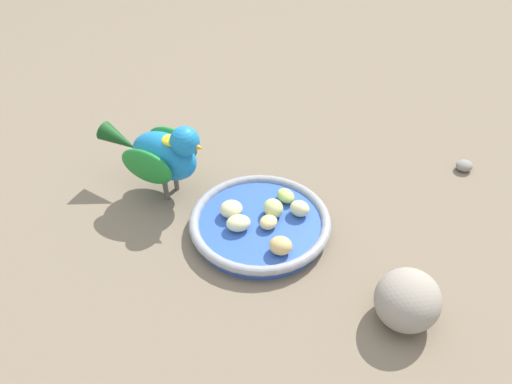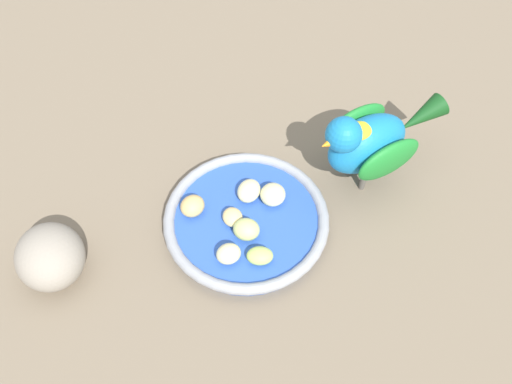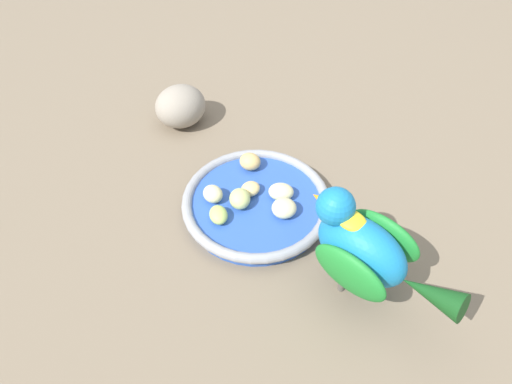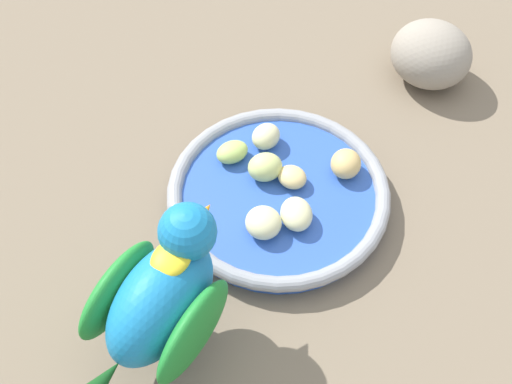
% 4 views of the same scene
% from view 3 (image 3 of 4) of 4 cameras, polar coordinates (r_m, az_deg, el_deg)
% --- Properties ---
extents(ground_plane, '(4.00, 4.00, 0.00)m').
position_cam_3_polar(ground_plane, '(0.67, 1.01, -0.38)').
color(ground_plane, '#756651').
extents(feeding_bowl, '(0.22, 0.22, 0.03)m').
position_cam_3_polar(feeding_bowl, '(0.64, 0.04, -1.44)').
color(feeding_bowl, '#2D56B7').
rests_on(feeding_bowl, ground_plane).
extents(apple_piece_0, '(0.04, 0.04, 0.02)m').
position_cam_3_polar(apple_piece_0, '(0.65, -0.72, 0.42)').
color(apple_piece_0, '#E5C67F').
rests_on(apple_piece_0, feeding_bowl).
extents(apple_piece_1, '(0.04, 0.04, 0.02)m').
position_cam_3_polar(apple_piece_1, '(0.64, 3.27, 0.04)').
color(apple_piece_1, beige).
rests_on(apple_piece_1, feeding_bowl).
extents(apple_piece_2, '(0.04, 0.04, 0.03)m').
position_cam_3_polar(apple_piece_2, '(0.68, -0.78, 3.97)').
color(apple_piece_2, tan).
rests_on(apple_piece_2, feeding_bowl).
extents(apple_piece_3, '(0.04, 0.03, 0.03)m').
position_cam_3_polar(apple_piece_3, '(0.63, -2.10, -0.87)').
color(apple_piece_3, '#C6D17A').
rests_on(apple_piece_3, feeding_bowl).
extents(apple_piece_4, '(0.04, 0.03, 0.02)m').
position_cam_3_polar(apple_piece_4, '(0.61, -4.89, -2.96)').
color(apple_piece_4, '#B2CC66').
rests_on(apple_piece_4, feeding_bowl).
extents(apple_piece_5, '(0.04, 0.04, 0.02)m').
position_cam_3_polar(apple_piece_5, '(0.64, -5.60, -0.24)').
color(apple_piece_5, beige).
rests_on(apple_piece_5, feeding_bowl).
extents(apple_piece_6, '(0.04, 0.04, 0.02)m').
position_cam_3_polar(apple_piece_6, '(0.62, 3.66, -2.10)').
color(apple_piece_6, beige).
rests_on(apple_piece_6, feeding_bowl).
extents(parrot, '(0.17, 0.15, 0.14)m').
position_cam_3_polar(parrot, '(0.53, 13.88, -7.14)').
color(parrot, '#59544C').
rests_on(parrot, ground_plane).
extents(rock_large, '(0.12, 0.12, 0.07)m').
position_cam_3_polar(rock_large, '(0.80, -9.75, 10.90)').
color(rock_large, gray).
rests_on(rock_large, ground_plane).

